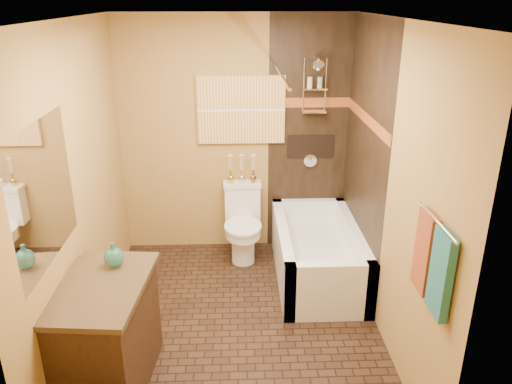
{
  "coord_description": "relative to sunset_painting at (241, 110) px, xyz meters",
  "views": [
    {
      "loc": [
        0.01,
        -3.59,
        2.65
      ],
      "look_at": [
        0.18,
        0.4,
        1.07
      ],
      "focal_mm": 35.0,
      "sensor_mm": 36.0,
      "label": 1
    }
  ],
  "objects": [
    {
      "name": "ceiling",
      "position": [
        -0.07,
        -1.48,
        0.95
      ],
      "size": [
        3.0,
        3.0,
        0.0
      ],
      "primitive_type": "plane",
      "color": "silver",
      "rests_on": "wall_back"
    },
    {
      "name": "wall_back",
      "position": [
        -0.07,
        0.02,
        -0.3
      ],
      "size": [
        2.4,
        0.02,
        2.5
      ],
      "primitive_type": "cube",
      "color": "#A88041",
      "rests_on": "floor"
    },
    {
      "name": "mosaic_band_back",
      "position": [
        0.71,
        0.0,
        0.07
      ],
      "size": [
        0.85,
        0.01,
        0.1
      ],
      "primitive_type": "cube",
      "color": "maroon",
      "rests_on": "alcove_tile_back"
    },
    {
      "name": "bud_vases",
      "position": [
        -0.0,
        -0.09,
        -0.6
      ],
      "size": [
        0.3,
        0.06,
        0.3
      ],
      "color": "gold",
      "rests_on": "toilet"
    },
    {
      "name": "shower_fixtures",
      "position": [
        0.73,
        -0.1,
        0.12
      ],
      "size": [
        0.24,
        0.33,
        1.16
      ],
      "color": "silver",
      "rests_on": "floor"
    },
    {
      "name": "towel_rust",
      "position": [
        1.09,
        -2.4,
        -0.37
      ],
      "size": [
        0.05,
        0.22,
        0.52
      ],
      "primitive_type": "cube",
      "color": "maroon",
      "rests_on": "towel_bar"
    },
    {
      "name": "sunset_painting",
      "position": [
        0.0,
        0.0,
        0.0
      ],
      "size": [
        0.9,
        0.04,
        0.7
      ],
      "primitive_type": "cube",
      "color": "#C7842E",
      "rests_on": "wall_back"
    },
    {
      "name": "floor",
      "position": [
        -0.07,
        -1.48,
        -1.55
      ],
      "size": [
        3.0,
        3.0,
        0.0
      ],
      "primitive_type": "plane",
      "color": "black",
      "rests_on": "ground"
    },
    {
      "name": "alcove_tile_back",
      "position": [
        0.71,
        0.01,
        -0.3
      ],
      "size": [
        0.85,
        0.01,
        2.5
      ],
      "primitive_type": "cube",
      "color": "black",
      "rests_on": "wall_back"
    },
    {
      "name": "wall_front",
      "position": [
        -0.07,
        -2.98,
        -0.3
      ],
      "size": [
        2.4,
        0.02,
        2.5
      ],
      "primitive_type": "cube",
      "color": "#A88041",
      "rests_on": "floor"
    },
    {
      "name": "alcove_niche",
      "position": [
        0.73,
        0.01,
        -0.4
      ],
      "size": [
        0.5,
        0.01,
        0.25
      ],
      "primitive_type": "cube",
      "color": "black",
      "rests_on": "alcove_tile_back"
    },
    {
      "name": "alcove_tile_right",
      "position": [
        1.12,
        -0.73,
        -0.3
      ],
      "size": [
        0.01,
        1.5,
        2.5
      ],
      "primitive_type": "cube",
      "color": "black",
      "rests_on": "wall_right"
    },
    {
      "name": "towel_teal",
      "position": [
        1.09,
        -2.66,
        -0.37
      ],
      "size": [
        0.05,
        0.22,
        0.52
      ],
      "primitive_type": "cube",
      "color": "#1D6060",
      "rests_on": "towel_bar"
    },
    {
      "name": "towel_bar",
      "position": [
        1.08,
        -2.53,
        -0.1
      ],
      "size": [
        0.02,
        0.55,
        0.02
      ],
      "primitive_type": "cylinder",
      "rotation": [
        1.57,
        0.0,
        0.0
      ],
      "color": "silver",
      "rests_on": "wall_right"
    },
    {
      "name": "bathtub",
      "position": [
        0.73,
        -0.73,
        -1.33
      ],
      "size": [
        0.8,
        1.5,
        0.55
      ],
      "color": "white",
      "rests_on": "floor"
    },
    {
      "name": "wall_right",
      "position": [
        1.13,
        -1.48,
        -0.3
      ],
      "size": [
        0.02,
        3.0,
        2.5
      ],
      "primitive_type": "cube",
      "color": "#A88041",
      "rests_on": "floor"
    },
    {
      "name": "teal_bottle",
      "position": [
        -0.94,
        -1.88,
        -0.62
      ],
      "size": [
        0.16,
        0.16,
        0.22
      ],
      "primitive_type": null,
      "rotation": [
        0.0,
        0.0,
        0.12
      ],
      "color": "#256F61",
      "rests_on": "vanity"
    },
    {
      "name": "mosaic_band_right",
      "position": [
        1.11,
        -0.73,
        0.07
      ],
      "size": [
        0.01,
        1.5,
        0.1
      ],
      "primitive_type": "cube",
      "color": "maroon",
      "rests_on": "alcove_tile_right"
    },
    {
      "name": "wall_left",
      "position": [
        -1.27,
        -1.48,
        -0.3
      ],
      "size": [
        0.02,
        3.0,
        2.5
      ],
      "primitive_type": "cube",
      "color": "#A88041",
      "rests_on": "floor"
    },
    {
      "name": "vanity",
      "position": [
        -0.99,
        -2.13,
        -1.13
      ],
      "size": [
        0.66,
        0.99,
        0.83
      ],
      "rotation": [
        0.0,
        0.0,
        -0.09
      ],
      "color": "black",
      "rests_on": "floor"
    },
    {
      "name": "vanity_mirror",
      "position": [
        -1.25,
        -2.13,
        -0.05
      ],
      "size": [
        0.01,
        1.0,
        0.9
      ],
      "primitive_type": "cube",
      "color": "white",
      "rests_on": "wall_left"
    },
    {
      "name": "curtain_rod",
      "position": [
        0.33,
        -0.73,
        0.47
      ],
      "size": [
        0.03,
        1.55,
        0.03
      ],
      "primitive_type": "cylinder",
      "rotation": [
        1.57,
        0.0,
        0.0
      ],
      "color": "silver",
      "rests_on": "wall_back"
    },
    {
      "name": "toilet",
      "position": [
        -0.0,
        -0.26,
        -1.15
      ],
      "size": [
        0.41,
        0.6,
        0.79
      ],
      "rotation": [
        0.0,
        0.0,
        0.04
      ],
      "color": "white",
      "rests_on": "floor"
    }
  ]
}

